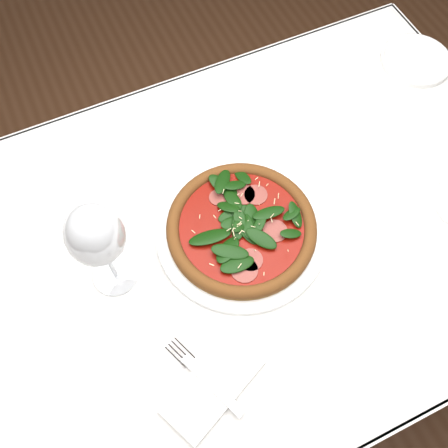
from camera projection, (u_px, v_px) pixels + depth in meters
name	position (u px, v px, depth m)	size (l,w,h in m)	color
ground	(233.00, 338.00, 1.58)	(6.00, 6.00, 0.00)	brown
dining_table	(238.00, 256.00, 1.00)	(1.21, 0.81, 0.75)	white
plate	(241.00, 231.00, 0.91)	(0.31, 0.31, 0.01)	white
pizza	(242.00, 226.00, 0.89)	(0.36, 0.36, 0.04)	olive
wine_glass	(96.00, 236.00, 0.74)	(0.09, 0.09, 0.22)	silver
napkin	(213.00, 386.00, 0.78)	(0.17, 0.08, 0.01)	white
fork	(200.00, 372.00, 0.79)	(0.08, 0.16, 0.00)	silver
saucer_far	(416.00, 60.00, 1.10)	(0.16, 0.16, 0.01)	white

